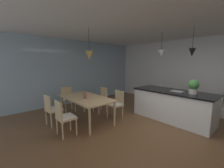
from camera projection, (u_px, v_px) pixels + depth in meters
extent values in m
cube|color=brown|center=(156.00, 136.00, 3.46)|extent=(10.00, 8.40, 0.04)
cube|color=white|center=(162.00, 15.00, 3.05)|extent=(10.00, 8.40, 0.12)
cube|color=white|center=(205.00, 73.00, 5.40)|extent=(10.00, 0.12, 2.70)
cube|color=#9EB7C6|center=(75.00, 72.00, 6.27)|extent=(0.06, 8.40, 2.70)
cube|color=tan|center=(86.00, 98.00, 4.21)|extent=(1.77, 0.95, 0.04)
cylinder|color=tan|center=(84.00, 102.00, 5.12)|extent=(0.06, 0.06, 0.71)
cylinder|color=tan|center=(114.00, 114.00, 3.93)|extent=(0.06, 0.06, 0.71)
cylinder|color=tan|center=(62.00, 106.00, 4.60)|extent=(0.06, 0.06, 0.71)
cylinder|color=tan|center=(90.00, 121.00, 3.41)|extent=(0.06, 0.06, 0.71)
cube|color=tan|center=(54.00, 110.00, 4.03)|extent=(0.43, 0.43, 0.04)
cube|color=white|center=(54.00, 109.00, 4.02)|extent=(0.39, 0.39, 0.03)
cube|color=tan|center=(47.00, 103.00, 3.87)|extent=(0.38, 0.06, 0.42)
cylinder|color=tan|center=(58.00, 114.00, 4.30)|extent=(0.04, 0.04, 0.41)
cylinder|color=tan|center=(63.00, 117.00, 4.07)|extent=(0.04, 0.04, 0.41)
cylinder|color=tan|center=(46.00, 117.00, 4.06)|extent=(0.04, 0.04, 0.41)
cylinder|color=tan|center=(51.00, 121.00, 3.82)|extent=(0.04, 0.04, 0.41)
cube|color=tan|center=(100.00, 100.00, 5.07)|extent=(0.41, 0.41, 0.04)
cube|color=white|center=(100.00, 99.00, 5.07)|extent=(0.37, 0.37, 0.03)
cube|color=tan|center=(104.00, 93.00, 5.16)|extent=(0.38, 0.04, 0.42)
cylinder|color=tan|center=(99.00, 108.00, 4.87)|extent=(0.04, 0.04, 0.41)
cylinder|color=tan|center=(93.00, 106.00, 5.13)|extent=(0.04, 0.04, 0.41)
cylinder|color=tan|center=(107.00, 106.00, 5.09)|extent=(0.04, 0.04, 0.41)
cylinder|color=tan|center=(101.00, 104.00, 5.34)|extent=(0.04, 0.04, 0.41)
cube|color=tan|center=(115.00, 105.00, 4.48)|extent=(0.41, 0.41, 0.04)
cube|color=white|center=(115.00, 104.00, 4.48)|extent=(0.37, 0.37, 0.03)
cube|color=tan|center=(119.00, 97.00, 4.56)|extent=(0.38, 0.04, 0.42)
cylinder|color=tan|center=(115.00, 115.00, 4.28)|extent=(0.04, 0.04, 0.41)
cylinder|color=tan|center=(107.00, 112.00, 4.53)|extent=(0.04, 0.04, 0.41)
cylinder|color=tan|center=(123.00, 112.00, 4.50)|extent=(0.04, 0.04, 0.41)
cylinder|color=tan|center=(115.00, 109.00, 4.75)|extent=(0.04, 0.04, 0.41)
cube|color=tan|center=(66.00, 118.00, 3.44)|extent=(0.40, 0.40, 0.04)
cube|color=white|center=(66.00, 116.00, 3.43)|extent=(0.36, 0.36, 0.03)
cube|color=tan|center=(58.00, 110.00, 3.29)|extent=(0.38, 0.03, 0.42)
cylinder|color=tan|center=(70.00, 123.00, 3.71)|extent=(0.04, 0.04, 0.41)
cylinder|color=tan|center=(76.00, 127.00, 3.45)|extent=(0.04, 0.04, 0.41)
cylinder|color=tan|center=(57.00, 126.00, 3.49)|extent=(0.04, 0.04, 0.41)
cylinder|color=tan|center=(63.00, 131.00, 3.23)|extent=(0.04, 0.04, 0.41)
cube|color=tan|center=(69.00, 100.00, 5.15)|extent=(0.44, 0.44, 0.04)
cube|color=white|center=(69.00, 99.00, 5.14)|extent=(0.39, 0.39, 0.03)
cube|color=tan|center=(67.00, 93.00, 5.26)|extent=(0.07, 0.38, 0.42)
cylinder|color=tan|center=(75.00, 106.00, 5.15)|extent=(0.04, 0.04, 0.41)
cylinder|color=tan|center=(66.00, 108.00, 4.95)|extent=(0.04, 0.04, 0.41)
cylinder|color=tan|center=(72.00, 104.00, 5.42)|extent=(0.04, 0.04, 0.41)
cylinder|color=tan|center=(63.00, 105.00, 5.22)|extent=(0.04, 0.04, 0.41)
cube|color=white|center=(172.00, 106.00, 4.39)|extent=(2.25, 0.88, 0.88)
cube|color=black|center=(173.00, 92.00, 4.33)|extent=(2.31, 0.94, 0.04)
cube|color=gray|center=(177.00, 91.00, 4.23)|extent=(0.36, 0.30, 0.01)
cylinder|color=black|center=(89.00, 39.00, 3.88)|extent=(0.01, 0.01, 0.64)
cone|color=olive|center=(89.00, 55.00, 3.95)|extent=(0.21, 0.21, 0.24)
cylinder|color=black|center=(162.00, 41.00, 4.44)|extent=(0.01, 0.01, 0.55)
cone|color=#B7B7B7|center=(161.00, 53.00, 4.49)|extent=(0.23, 0.23, 0.21)
cylinder|color=black|center=(193.00, 37.00, 3.77)|extent=(0.01, 0.01, 0.58)
cone|color=black|center=(192.00, 52.00, 3.83)|extent=(0.17, 0.17, 0.21)
cylinder|color=beige|center=(193.00, 91.00, 3.91)|extent=(0.22, 0.22, 0.14)
sphere|color=#478C42|center=(194.00, 85.00, 3.88)|extent=(0.28, 0.28, 0.28)
cylinder|color=#994C51|center=(85.00, 96.00, 4.05)|extent=(0.09, 0.09, 0.16)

